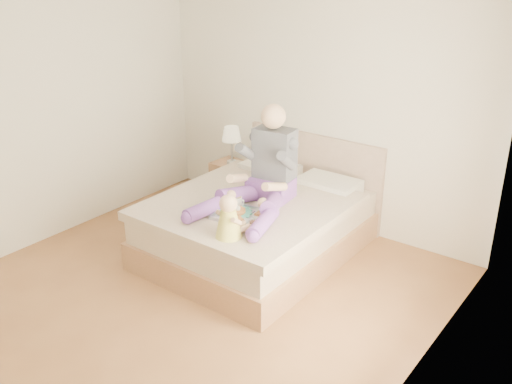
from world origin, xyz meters
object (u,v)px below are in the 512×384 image
Objects in this scene: bed at (261,222)px; tray at (244,214)px; adult at (264,175)px; nightstand at (231,182)px; baby at (229,220)px.

bed reaches higher than tray.
bed is 1.82× the size of adult.
nightstand is (-1.05, 0.80, -0.07)m from bed.
tray is 0.41m from baby.
baby is at bearing -46.91° from nightstand.
adult is at bearing 115.99° from baby.
nightstand is 0.41× the size of adult.
adult reaches higher than baby.
bed reaches higher than baby.
adult is 2.19× the size of tray.
nightstand is at bearing 142.91° from bed.
tray is (1.23, -1.30, 0.40)m from nightstand.
nightstand is at bearing 140.79° from baby.
baby reaches higher than nightstand.
tray reaches higher than nightstand.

